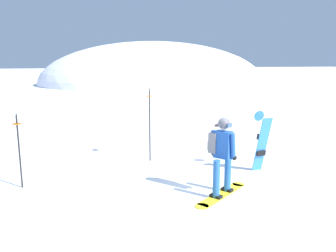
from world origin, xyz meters
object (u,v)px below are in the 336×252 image
Objects in this scene: piste_marker_near at (19,145)px; rock_dark at (218,126)px; piste_marker_far at (150,120)px; snowboarder_main at (222,154)px; spare_snowboard at (261,142)px.

piste_marker_near is 4.83× the size of rock_dark.
piste_marker_near is 0.81× the size of piste_marker_far.
piste_marker_near is at bearing -162.04° from piste_marker_far.
piste_marker_far is (-0.75, 2.97, 0.31)m from snowboarder_main.
piste_marker_near is 9.40m from rock_dark.
snowboarder_main is 3.08m from piste_marker_far.
rock_dark is (3.63, 7.09, -0.92)m from snowboarder_main.
snowboarder_main is at bearing -75.90° from piste_marker_far.
piste_marker_far is (3.38, 1.10, 0.22)m from piste_marker_near.
piste_marker_far reaches higher than spare_snowboard.
spare_snowboard is 0.75× the size of piste_marker_far.
piste_marker_near is at bearing -146.08° from rock_dark.
spare_snowboard is 4.44× the size of rock_dark.
spare_snowboard is 3.15m from piste_marker_far.
piste_marker_far is at bearing 17.96° from piste_marker_near.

